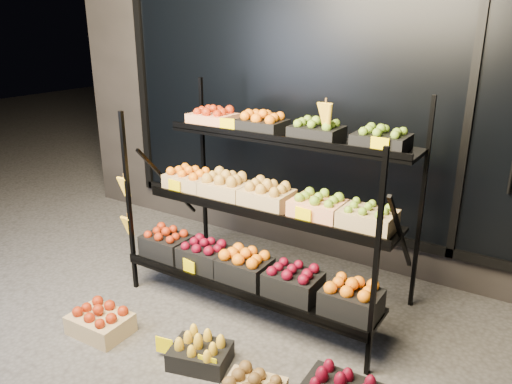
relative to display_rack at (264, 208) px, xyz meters
The scene contains 7 objects.
ground 0.99m from the display_rack, 88.69° to the right, with size 24.00×24.00×0.00m, color #514F4C.
building 2.21m from the display_rack, 89.60° to the left, with size 6.00×2.08×3.50m.
display_rack is the anchor object (origin of this frame).
tag_floor_a 1.25m from the display_rack, 98.92° to the right, with size 0.13×0.01×0.12m, color #FFDF00.
tag_floor_b 1.25m from the display_rack, 78.43° to the right, with size 0.13×0.01×0.12m, color #FFDF00.
floor_crate_left 1.45m from the display_rack, 126.06° to the right, with size 0.43×0.32×0.21m.
floor_crate_midleft 1.16m from the display_rack, 84.99° to the right, with size 0.44×0.37×0.19m.
Camera 1 is at (1.84, -2.43, 2.15)m, focal length 35.00 mm.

